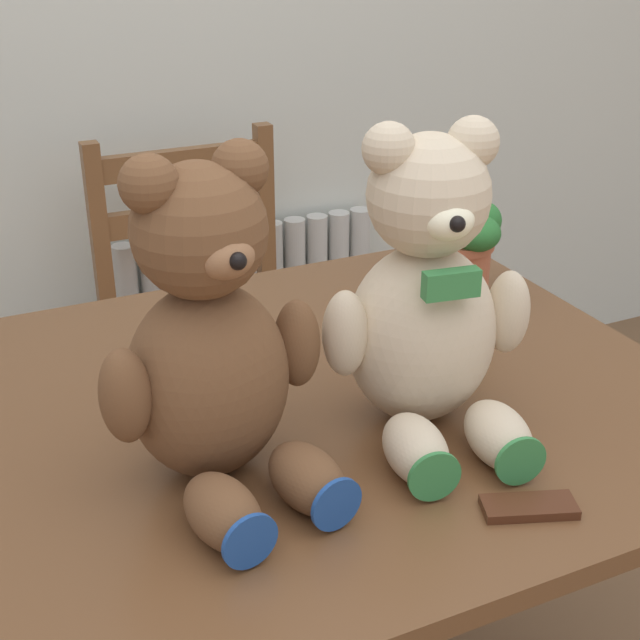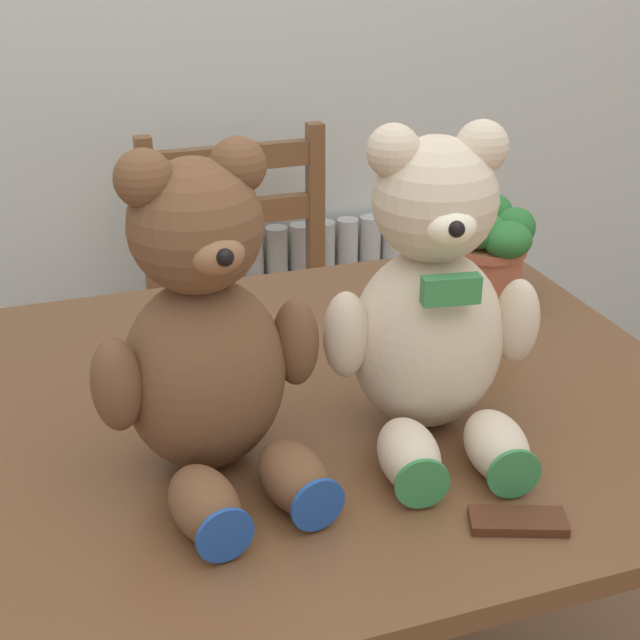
{
  "view_description": "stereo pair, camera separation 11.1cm",
  "coord_description": "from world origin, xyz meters",
  "px_view_note": "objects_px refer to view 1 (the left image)",
  "views": [
    {
      "loc": [
        -0.43,
        -0.56,
        1.41
      ],
      "look_at": [
        -0.01,
        0.35,
        0.93
      ],
      "focal_mm": 50.0,
      "sensor_mm": 36.0,
      "label": 1
    },
    {
      "loc": [
        -0.33,
        -0.6,
        1.41
      ],
      "look_at": [
        -0.01,
        0.35,
        0.93
      ],
      "focal_mm": 50.0,
      "sensor_mm": 36.0,
      "label": 2
    }
  ],
  "objects_px": {
    "teddy_bear_left": "(212,347)",
    "teddy_bear_right": "(427,303)",
    "wooden_chair_behind": "(207,327)",
    "potted_plant": "(457,243)",
    "chocolate_bar": "(529,507)"
  },
  "relations": [
    {
      "from": "teddy_bear_left",
      "to": "wooden_chair_behind",
      "type": "bearing_deg",
      "value": -115.93
    },
    {
      "from": "teddy_bear_right",
      "to": "chocolate_bar",
      "type": "bearing_deg",
      "value": 101.58
    },
    {
      "from": "wooden_chair_behind",
      "to": "teddy_bear_left",
      "type": "relative_size",
      "value": 2.17
    },
    {
      "from": "wooden_chair_behind",
      "to": "chocolate_bar",
      "type": "distance_m",
      "value": 1.25
    },
    {
      "from": "wooden_chair_behind",
      "to": "teddy_bear_left",
      "type": "height_order",
      "value": "teddy_bear_left"
    },
    {
      "from": "teddy_bear_left",
      "to": "chocolate_bar",
      "type": "bearing_deg",
      "value": 134.0
    },
    {
      "from": "teddy_bear_right",
      "to": "wooden_chair_behind",
      "type": "bearing_deg",
      "value": -81.41
    },
    {
      "from": "wooden_chair_behind",
      "to": "potted_plant",
      "type": "distance_m",
      "value": 0.81
    },
    {
      "from": "teddy_bear_left",
      "to": "teddy_bear_right",
      "type": "height_order",
      "value": "same"
    },
    {
      "from": "potted_plant",
      "to": "chocolate_bar",
      "type": "distance_m",
      "value": 0.63
    },
    {
      "from": "wooden_chair_behind",
      "to": "chocolate_bar",
      "type": "height_order",
      "value": "wooden_chair_behind"
    },
    {
      "from": "teddy_bear_right",
      "to": "potted_plant",
      "type": "height_order",
      "value": "teddy_bear_right"
    },
    {
      "from": "wooden_chair_behind",
      "to": "teddy_bear_left",
      "type": "bearing_deg",
      "value": 73.3
    },
    {
      "from": "teddy_bear_left",
      "to": "potted_plant",
      "type": "distance_m",
      "value": 0.66
    },
    {
      "from": "teddy_bear_left",
      "to": "teddy_bear_right",
      "type": "relative_size",
      "value": 1.0
    }
  ]
}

